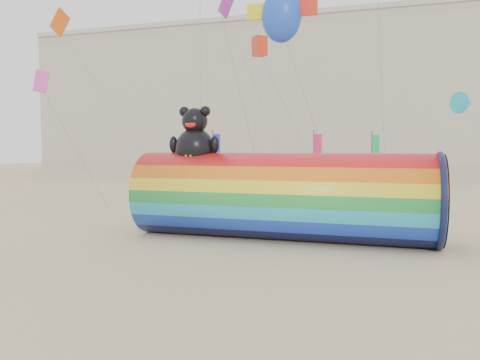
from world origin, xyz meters
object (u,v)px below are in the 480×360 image
(kite_handler, at_px, (387,218))
(fabric_bundle, at_px, (390,235))
(hotel_building, at_px, (249,103))
(windsock_assembly, at_px, (282,194))

(kite_handler, height_order, fabric_bundle, kite_handler)
(hotel_building, distance_m, kite_handler, 48.48)
(windsock_assembly, relative_size, kite_handler, 7.91)
(hotel_building, bearing_deg, windsock_assembly, -72.11)
(kite_handler, xyz_separation_m, fabric_bundle, (0.13, -0.93, -0.63))
(fabric_bundle, bearing_deg, kite_handler, 97.99)
(windsock_assembly, height_order, fabric_bundle, windsock_assembly)
(kite_handler, relative_size, fabric_bundle, 0.61)
(hotel_building, xyz_separation_m, fabric_bundle, (19.21, -44.47, -10.14))
(fabric_bundle, bearing_deg, windsock_assembly, -164.39)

